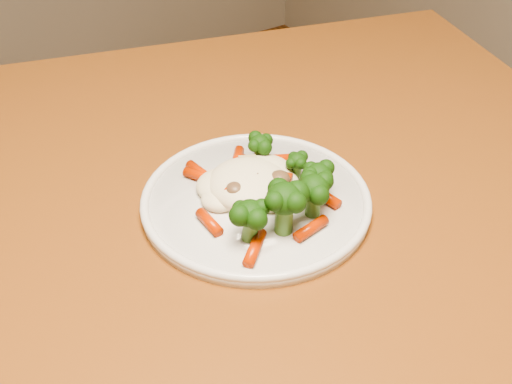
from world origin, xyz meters
TOP-DOWN VIEW (x-y plane):
  - dining_table at (0.10, -0.21)m, footprint 1.29×1.03m
  - plate at (0.17, -0.30)m, footprint 0.25×0.25m
  - meal at (0.17, -0.32)m, footprint 0.15×0.18m

SIDE VIEW (x-z plane):
  - dining_table at x=0.10m, z-range 0.27..1.02m
  - plate at x=0.17m, z-range 0.75..0.76m
  - meal at x=0.17m, z-range 0.76..0.81m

